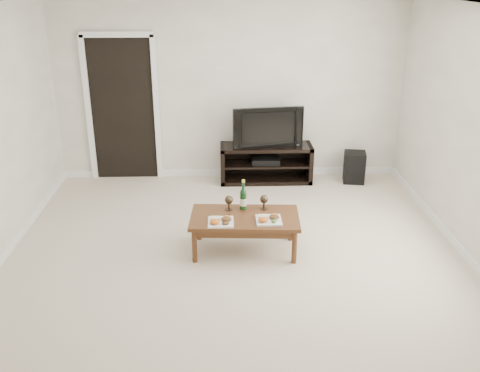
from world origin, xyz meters
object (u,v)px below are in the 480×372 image
media_console (266,163)px  television (267,126)px  coffee_table (245,233)px  subwoofer (354,167)px

media_console → television: size_ratio=1.32×
coffee_table → subwoofer: bearing=50.2°
media_console → television: 0.57m
media_console → subwoofer: 1.30m
media_console → subwoofer: size_ratio=2.95×
television → media_console: bearing=0.0°
television → coffee_table: television is taller
television → coffee_table: bearing=-108.3°
television → subwoofer: (1.29, -0.08, -0.62)m
coffee_table → television: bearing=79.2°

